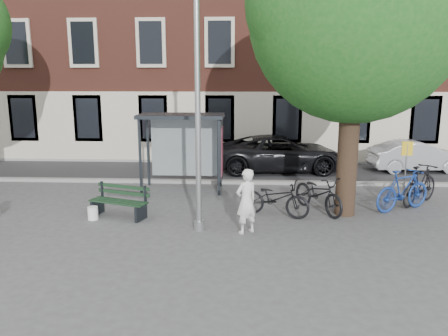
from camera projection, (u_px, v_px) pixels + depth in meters
name	position (u px, v px, depth m)	size (l,w,h in m)	color
ground	(199.00, 230.00, 11.18)	(90.00, 90.00, 0.00)	#4C4C4F
road	(217.00, 172.00, 18.02)	(40.00, 4.00, 0.01)	#28282B
curb_near	(214.00, 182.00, 16.06)	(40.00, 0.25, 0.12)	gray
curb_far	(220.00, 161.00, 19.97)	(40.00, 0.25, 0.12)	gray
building_row	(224.00, 14.00, 22.46)	(30.00, 8.00, 14.00)	brown
lamppost	(198.00, 121.00, 10.61)	(0.28, 0.35, 6.11)	#9EA0A3
tree_right	(358.00, 6.00, 11.19)	(5.76, 5.60, 8.20)	black
bus_shelter	(194.00, 135.00, 14.83)	(2.85, 1.45, 2.62)	#1E2328
painter	(246.00, 201.00, 10.81)	(0.60, 0.39, 1.64)	white
bench	(120.00, 203.00, 12.16)	(1.76, 1.04, 0.86)	#1E2328
bike_a	(275.00, 198.00, 12.19)	(0.69, 1.98, 1.04)	black
bike_b	(403.00, 190.00, 12.68)	(0.58, 2.05, 1.23)	navy
bike_c	(318.00, 193.00, 12.57)	(0.73, 2.11, 1.11)	black
bike_d	(420.00, 185.00, 13.30)	(0.58, 2.06, 1.24)	black
car_dark	(281.00, 153.00, 18.06)	(2.46, 5.35, 1.49)	black
car_silver	(417.00, 156.00, 17.99)	(1.34, 3.84, 1.27)	#A4A6AC
bucket_b	(93.00, 213.00, 11.96)	(0.28, 0.28, 0.36)	white
notice_sign	(406.00, 159.00, 13.38)	(0.33, 0.04, 1.91)	#9EA0A3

